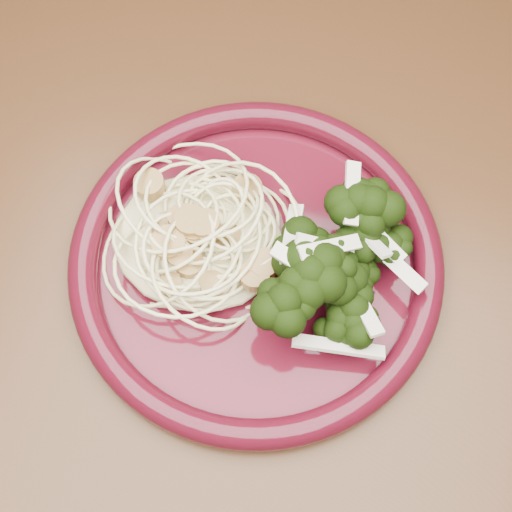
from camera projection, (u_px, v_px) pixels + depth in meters
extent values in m
plane|color=brown|center=(227.00, 431.00, 1.26)|extent=(3.50, 3.50, 0.00)
cube|color=#472814|center=(194.00, 275.00, 0.59)|extent=(1.20, 0.80, 0.04)
cylinder|color=#450B18|center=(256.00, 264.00, 0.57)|extent=(0.31, 0.31, 0.01)
torus|color=#450714|center=(256.00, 260.00, 0.56)|extent=(0.32, 0.32, 0.02)
ellipsoid|color=#F0EAA6|center=(197.00, 236.00, 0.56)|extent=(0.15, 0.13, 0.03)
ellipsoid|color=black|center=(331.00, 274.00, 0.54)|extent=(0.10, 0.16, 0.05)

